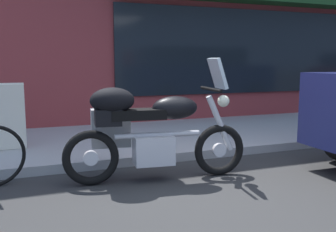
{
  "coord_description": "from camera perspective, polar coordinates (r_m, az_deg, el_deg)",
  "views": [
    {
      "loc": [
        -1.82,
        -3.33,
        1.34
      ],
      "look_at": [
        -0.25,
        0.79,
        0.7
      ],
      "focal_mm": 40.24,
      "sensor_mm": 36.0,
      "label": 1
    }
  ],
  "objects": [
    {
      "name": "ground_plane",
      "position": [
        4.02,
        7.47,
        -11.27
      ],
      "size": [
        80.0,
        80.0,
        0.0
      ],
      "primitive_type": "plane",
      "color": "#2C2C2C"
    },
    {
      "name": "touring_motorcycle",
      "position": [
        4.22,
        -3.45,
        -1.9
      ],
      "size": [
        2.1,
        0.81,
        1.38
      ],
      "color": "black",
      "rests_on": "ground_plane"
    },
    {
      "name": "sandwich_board_sign",
      "position": [
        5.66,
        -23.57,
        -0.12
      ],
      "size": [
        0.55,
        0.41,
        0.91
      ],
      "color": "silver",
      "rests_on": "sidewalk_curb"
    }
  ]
}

